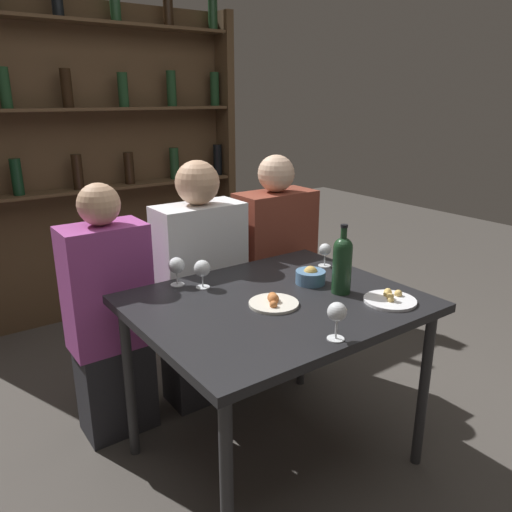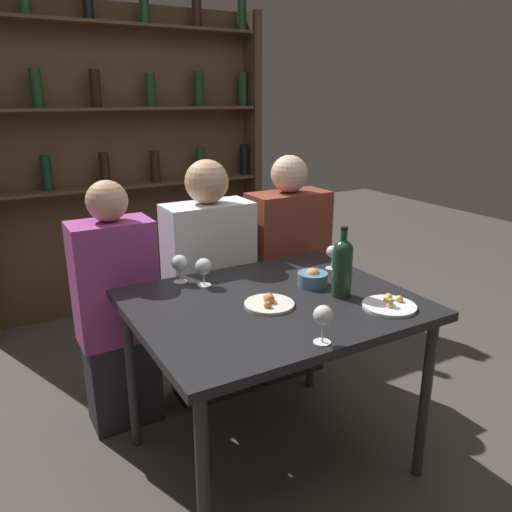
% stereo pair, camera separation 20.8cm
% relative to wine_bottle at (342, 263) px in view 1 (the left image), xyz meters
% --- Properties ---
extents(ground_plane, '(10.00, 10.00, 0.00)m').
position_rel_wine_bottle_xyz_m(ground_plane, '(-0.27, 0.10, -0.90)').
color(ground_plane, '#47423D').
extents(dining_table, '(1.11, 0.91, 0.77)m').
position_rel_wine_bottle_xyz_m(dining_table, '(-0.27, 0.10, -0.20)').
color(dining_table, black).
rests_on(dining_table, ground_plane).
extents(wine_rack_wall, '(2.05, 0.21, 2.27)m').
position_rel_wine_bottle_xyz_m(wine_rack_wall, '(-0.27, 2.08, 0.27)').
color(wine_rack_wall, '#4C3823').
rests_on(wine_rack_wall, ground_plane).
extents(wine_bottle, '(0.08, 0.08, 0.29)m').
position_rel_wine_bottle_xyz_m(wine_bottle, '(0.00, 0.00, 0.00)').
color(wine_bottle, '#19381E').
rests_on(wine_bottle, dining_table).
extents(wine_glass_0, '(0.06, 0.06, 0.11)m').
position_rel_wine_bottle_xyz_m(wine_glass_0, '(0.18, 0.29, -0.05)').
color(wine_glass_0, silver).
rests_on(wine_glass_0, dining_table).
extents(wine_glass_1, '(0.07, 0.07, 0.13)m').
position_rel_wine_bottle_xyz_m(wine_glass_1, '(-0.32, -0.29, -0.04)').
color(wine_glass_1, silver).
rests_on(wine_glass_1, dining_table).
extents(wine_glass_2, '(0.07, 0.07, 0.13)m').
position_rel_wine_bottle_xyz_m(wine_glass_2, '(-0.52, 0.48, -0.05)').
color(wine_glass_2, silver).
rests_on(wine_glass_2, dining_table).
extents(wine_glass_3, '(0.07, 0.07, 0.12)m').
position_rel_wine_bottle_xyz_m(wine_glass_3, '(-0.44, 0.39, -0.05)').
color(wine_glass_3, silver).
rests_on(wine_glass_3, dining_table).
extents(food_plate_0, '(0.21, 0.21, 0.04)m').
position_rel_wine_bottle_xyz_m(food_plate_0, '(0.09, -0.19, -0.12)').
color(food_plate_0, white).
rests_on(food_plate_0, dining_table).
extents(food_plate_1, '(0.20, 0.20, 0.05)m').
position_rel_wine_bottle_xyz_m(food_plate_1, '(-0.31, 0.06, -0.12)').
color(food_plate_1, silver).
rests_on(food_plate_1, dining_table).
extents(snack_bowl, '(0.13, 0.13, 0.08)m').
position_rel_wine_bottle_xyz_m(snack_bowl, '(-0.03, 0.16, -0.10)').
color(snack_bowl, '#4C7299').
rests_on(snack_bowl, dining_table).
extents(seated_person_left, '(0.36, 0.22, 1.21)m').
position_rel_wine_bottle_xyz_m(seated_person_left, '(-0.75, 0.71, -0.33)').
color(seated_person_left, '#26262B').
rests_on(seated_person_left, ground_plane).
extents(seated_person_center, '(0.44, 0.22, 1.27)m').
position_rel_wine_bottle_xyz_m(seated_person_center, '(-0.27, 0.71, -0.30)').
color(seated_person_center, '#26262B').
rests_on(seated_person_center, ground_plane).
extents(seated_person_right, '(0.44, 0.22, 1.26)m').
position_rel_wine_bottle_xyz_m(seated_person_right, '(0.21, 0.71, -0.31)').
color(seated_person_right, '#26262B').
rests_on(seated_person_right, ground_plane).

